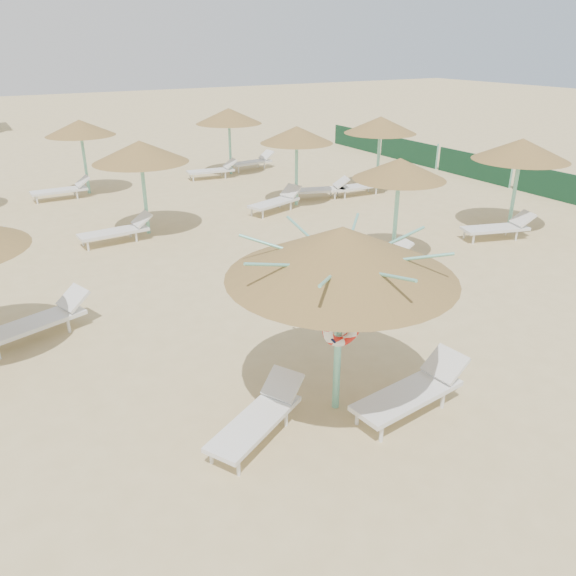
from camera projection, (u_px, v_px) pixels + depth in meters
ground at (322, 403)px, 8.86m from camera, size 120.00×120.00×0.00m
main_palapa at (342, 253)px, 7.74m from camera, size 3.28×3.28×2.94m
lounger_main_a at (259, 416)px, 8.03m from camera, size 1.87×1.36×0.67m
lounger_main_b at (414, 390)px, 8.56m from camera, size 2.09×0.84×0.74m
palapa_field at (211, 148)px, 16.80m from camera, size 18.90×14.27×2.70m
windbreak_fence at (474, 166)px, 22.96m from camera, size 0.08×19.84×1.10m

